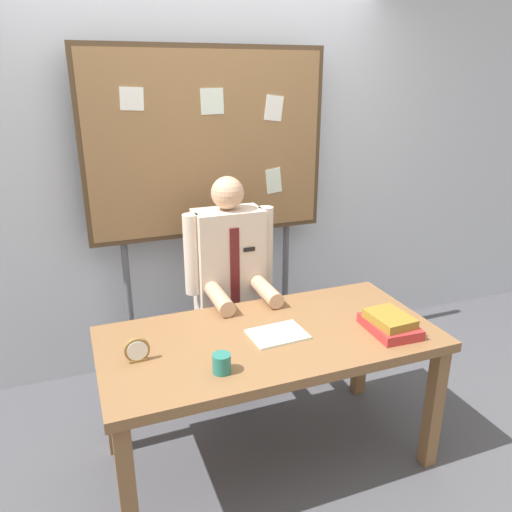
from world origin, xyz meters
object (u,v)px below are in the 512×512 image
at_px(desk, 270,350).
at_px(book_stack, 390,324).
at_px(person, 230,300).
at_px(open_notebook, 278,334).
at_px(coffee_mug, 222,363).
at_px(bulletin_board, 208,149).
at_px(desk_clock, 137,351).

distance_m(desk, book_stack, 0.62).
relative_size(desk, person, 1.17).
height_order(open_notebook, coffee_mug, coffee_mug).
bearing_deg(desk, coffee_mug, -144.44).
distance_m(book_stack, open_notebook, 0.57).
relative_size(bulletin_board, coffee_mug, 24.68).
xyz_separation_m(person, coffee_mug, (-0.32, -0.87, 0.13)).
bearing_deg(open_notebook, book_stack, -16.56).
xyz_separation_m(open_notebook, desk_clock, (-0.68, 0.01, 0.05)).
height_order(bulletin_board, desk_clock, bulletin_board).
bearing_deg(desk_clock, open_notebook, -0.95).
distance_m(desk, coffee_mug, 0.42).
distance_m(desk_clock, coffee_mug, 0.40).
distance_m(book_stack, desk_clock, 1.24).
bearing_deg(book_stack, open_notebook, 163.44).
bearing_deg(bulletin_board, coffee_mug, -104.35).
xyz_separation_m(desk, person, (0.00, 0.64, 0.00)).
relative_size(book_stack, coffee_mug, 3.47).
bearing_deg(bulletin_board, person, -90.03).
bearing_deg(coffee_mug, open_notebook, 30.69).
distance_m(book_stack, coffee_mug, 0.90).
distance_m(desk, bulletin_board, 1.35).
bearing_deg(desk_clock, person, 45.03).
xyz_separation_m(desk, desk_clock, (-0.65, -0.01, 0.14)).
bearing_deg(desk, person, 90.00).
distance_m(bulletin_board, book_stack, 1.53).
distance_m(desk, desk_clock, 0.66).
bearing_deg(open_notebook, person, 92.78).
height_order(desk, person, person).
relative_size(person, open_notebook, 5.21).
height_order(desk, bulletin_board, bulletin_board).
relative_size(book_stack, desk_clock, 2.65).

